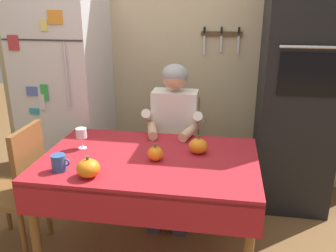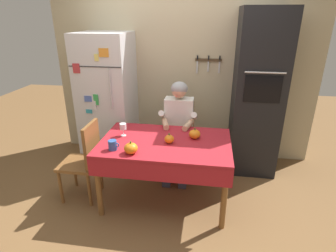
% 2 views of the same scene
% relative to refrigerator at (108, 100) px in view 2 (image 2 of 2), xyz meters
% --- Properties ---
extents(ground_plane, '(10.00, 10.00, 0.00)m').
position_rel_refrigerator_xyz_m(ground_plane, '(0.95, -0.96, -0.90)').
color(ground_plane, brown).
rests_on(ground_plane, ground).
extents(back_wall_assembly, '(3.70, 0.13, 2.60)m').
position_rel_refrigerator_xyz_m(back_wall_assembly, '(1.00, 0.39, 0.40)').
color(back_wall_assembly, '#BCAD89').
rests_on(back_wall_assembly, ground).
extents(refrigerator, '(0.68, 0.71, 1.80)m').
position_rel_refrigerator_xyz_m(refrigerator, '(0.00, 0.00, 0.00)').
color(refrigerator, silver).
rests_on(refrigerator, ground).
extents(wall_oven, '(0.60, 0.64, 2.10)m').
position_rel_refrigerator_xyz_m(wall_oven, '(2.00, 0.04, 0.15)').
color(wall_oven, black).
rests_on(wall_oven, ground).
extents(dining_table, '(1.40, 0.90, 0.74)m').
position_rel_refrigerator_xyz_m(dining_table, '(0.95, -0.88, -0.24)').
color(dining_table, brown).
rests_on(dining_table, ground).
extents(chair_behind_person, '(0.40, 0.40, 0.93)m').
position_rel_refrigerator_xyz_m(chair_behind_person, '(1.02, -0.09, -0.39)').
color(chair_behind_person, brown).
rests_on(chair_behind_person, ground).
extents(seated_person, '(0.47, 0.55, 1.25)m').
position_rel_refrigerator_xyz_m(seated_person, '(1.02, -0.28, -0.16)').
color(seated_person, '#38384C').
rests_on(seated_person, ground).
extents(chair_left_side, '(0.40, 0.40, 0.93)m').
position_rel_refrigerator_xyz_m(chair_left_side, '(0.05, -0.96, -0.39)').
color(chair_left_side, brown).
rests_on(chair_left_side, ground).
extents(coffee_mug, '(0.11, 0.09, 0.10)m').
position_rel_refrigerator_xyz_m(coffee_mug, '(0.46, -1.14, -0.11)').
color(coffee_mug, '#2D569E').
rests_on(coffee_mug, dining_table).
extents(wine_glass, '(0.07, 0.07, 0.15)m').
position_rel_refrigerator_xyz_m(wine_glass, '(0.46, -0.79, -0.05)').
color(wine_glass, white).
rests_on(wine_glass, dining_table).
extents(pumpkin_large, '(0.13, 0.13, 0.12)m').
position_rel_refrigerator_xyz_m(pumpkin_large, '(1.26, -0.74, -0.11)').
color(pumpkin_large, orange).
rests_on(pumpkin_large, dining_table).
extents(pumpkin_medium, '(0.10, 0.10, 0.11)m').
position_rel_refrigerator_xyz_m(pumpkin_medium, '(1.00, -0.90, -0.11)').
color(pumpkin_medium, orange).
rests_on(pumpkin_medium, dining_table).
extents(pumpkin_small, '(0.14, 0.14, 0.13)m').
position_rel_refrigerator_xyz_m(pumpkin_small, '(0.66, -1.19, -0.11)').
color(pumpkin_small, orange).
rests_on(pumpkin_small, dining_table).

